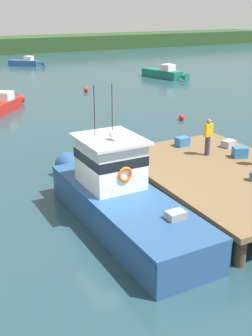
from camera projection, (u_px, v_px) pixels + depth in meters
The scene contains 13 objects.
ground_plane at pixel (116, 223), 15.53m from camera, with size 200.00×200.00×0.00m, color #23424C.
dock at pixel (224, 174), 17.16m from camera, with size 6.00×9.00×1.20m.
main_fishing_boat at pixel (119, 196), 15.35m from camera, with size 2.80×9.85×4.80m.
crate_single_by_cleat at pixel (182, 142), 20.05m from camera, with size 0.60×0.44×0.42m, color #3370B2.
crate_single_far at pixel (141, 150), 18.92m from camera, with size 0.60×0.44×0.42m, color orange.
crate_stack_mid_dock at pixel (240, 152), 18.54m from camera, with size 0.60×0.44×0.46m, color #3370B2.
crate_stack_near_edge at pixel (228, 144), 19.92m from camera, with size 0.60×0.44×0.32m, color #9E9EA3.
deckhand_further_back at pixel (208, 136), 18.60m from camera, with size 0.36×0.22×1.63m.
moored_boat_near_channel at pixel (165, 73), 45.98m from camera, with size 2.81×5.97×1.50m.
moored_boat_outer_mooring at pixel (2, 105), 31.59m from camera, with size 4.33×4.92×1.39m.
moored_boat_off_the_point at pixel (27, 62), 55.32m from camera, with size 4.35×3.90×1.24m.
mooring_buoy_spare_mooring at pixel (182, 117), 29.30m from camera, with size 0.41×0.41×0.41m, color red.
mooring_buoy_inshore at pixel (86, 90), 38.72m from camera, with size 0.45×0.45×0.45m, color red.
Camera 1 is at (-5.85, -12.50, 7.39)m, focal length 45.91 mm.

